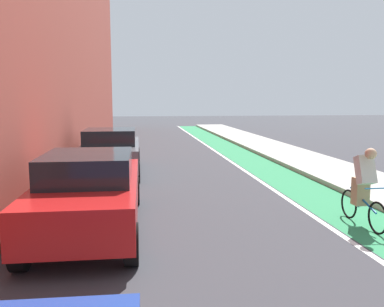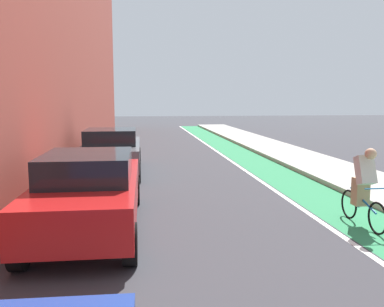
{
  "view_description": "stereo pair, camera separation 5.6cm",
  "coord_description": "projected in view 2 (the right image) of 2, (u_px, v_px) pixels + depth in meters",
  "views": [
    {
      "loc": [
        -1.73,
        1.9,
        2.52
      ],
      "look_at": [
        -0.5,
        11.18,
        1.27
      ],
      "focal_mm": 38.15,
      "sensor_mm": 36.0,
      "label": 1
    },
    {
      "loc": [
        -1.68,
        1.89,
        2.52
      ],
      "look_at": [
        -0.5,
        11.18,
        1.27
      ],
      "focal_mm": 38.15,
      "sensor_mm": 36.0,
      "label": 2
    }
  ],
  "objects": [
    {
      "name": "bike_lane_paint",
      "position": [
        247.0,
        157.0,
        17.77
      ],
      "size": [
        1.6,
        42.08,
        0.0
      ],
      "primitive_type": "cube",
      "color": "#2D8451",
      "rests_on": "ground"
    },
    {
      "name": "lane_divider_stripe",
      "position": [
        226.0,
        158.0,
        17.66
      ],
      "size": [
        0.12,
        42.08,
        0.0
      ],
      "primitive_type": "cube",
      "color": "white",
      "rests_on": "ground"
    },
    {
      "name": "sidewalk_right",
      "position": [
        292.0,
        155.0,
        18.02
      ],
      "size": [
        2.53,
        42.08,
        0.14
      ],
      "primitive_type": "cube",
      "color": "#A8A59E",
      "rests_on": "ground"
    },
    {
      "name": "building_facade_left",
      "position": [
        40.0,
        12.0,
        15.94
      ],
      "size": [
        3.0,
        42.08,
        11.84
      ],
      "color": "brown",
      "rests_on": "ground"
    },
    {
      "name": "parked_sedan_gray",
      "position": [
        112.0,
        150.0,
        13.9
      ],
      "size": [
        1.95,
        4.73,
        1.53
      ],
      "color": "#595B60",
      "rests_on": "ground"
    },
    {
      "name": "cyclist_mid",
      "position": [
        363.0,
        186.0,
        8.08
      ],
      "size": [
        0.48,
        1.67,
        1.59
      ],
      "color": "black",
      "rests_on": "ground"
    },
    {
      "name": "parked_sedan_red",
      "position": [
        90.0,
        191.0,
        7.79
      ],
      "size": [
        1.88,
        4.76,
        1.53
      ],
      "color": "red",
      "rests_on": "ground"
    },
    {
      "name": "ground_plane",
      "position": [
        186.0,
        166.0,
        15.44
      ],
      "size": [
        92.58,
        92.58,
        0.0
      ],
      "primitive_type": "plane",
      "color": "#38383D"
    }
  ]
}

